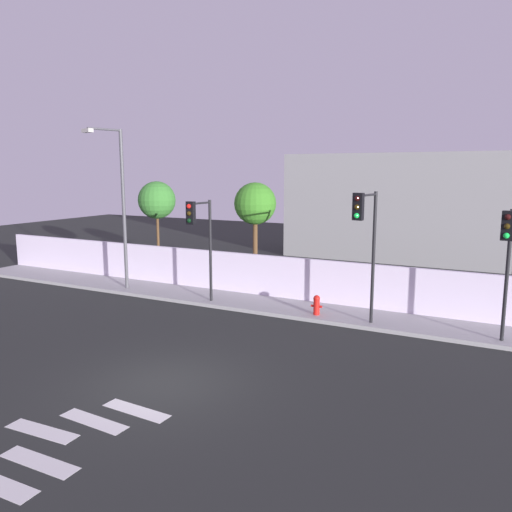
% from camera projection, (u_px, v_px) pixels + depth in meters
% --- Properties ---
extents(ground_plane, '(80.00, 80.00, 0.00)m').
position_uv_depth(ground_plane, '(164.00, 383.00, 13.51)').
color(ground_plane, '#252725').
extents(sidewalk, '(36.00, 2.40, 0.15)m').
position_uv_depth(sidewalk, '(288.00, 308.00, 20.67)').
color(sidewalk, '#9D9D9D').
rests_on(sidewalk, ground).
extents(perimeter_wall, '(36.00, 0.18, 1.80)m').
position_uv_depth(perimeter_wall, '(301.00, 279.00, 21.64)').
color(perimeter_wall, white).
rests_on(perimeter_wall, sidewalk).
extents(crosswalk_marking, '(3.00, 4.76, 0.01)m').
position_uv_depth(crosswalk_marking, '(49.00, 448.00, 10.33)').
color(crosswalk_marking, silver).
rests_on(crosswalk_marking, ground).
extents(traffic_light_left, '(0.35, 1.58, 4.28)m').
position_uv_depth(traffic_light_left, '(200.00, 229.00, 20.44)').
color(traffic_light_left, black).
rests_on(traffic_light_left, sidewalk).
extents(traffic_light_center, '(0.36, 1.07, 4.28)m').
position_uv_depth(traffic_light_center, '(507.00, 247.00, 15.60)').
color(traffic_light_center, black).
rests_on(traffic_light_center, sidewalk).
extents(traffic_light_right, '(0.44, 1.72, 4.76)m').
position_uv_depth(traffic_light_right, '(366.00, 230.00, 17.24)').
color(traffic_light_right, black).
rests_on(traffic_light_right, sidewalk).
extents(street_lamp_curbside, '(0.83, 1.84, 7.32)m').
position_uv_depth(street_lamp_curbside, '(119.00, 197.00, 23.11)').
color(street_lamp_curbside, '#4C4C51').
rests_on(street_lamp_curbside, sidewalk).
extents(fire_hydrant, '(0.44, 0.26, 0.77)m').
position_uv_depth(fire_hydrant, '(317.00, 304.00, 19.40)').
color(fire_hydrant, red).
rests_on(fire_hydrant, sidewalk).
extents(roadside_tree_leftmost, '(1.97, 1.97, 5.09)m').
position_uv_depth(roadside_tree_leftmost, '(157.00, 201.00, 26.54)').
color(roadside_tree_leftmost, brown).
rests_on(roadside_tree_leftmost, ground).
extents(roadside_tree_midleft, '(1.99, 1.99, 5.09)m').
position_uv_depth(roadside_tree_midleft, '(255.00, 205.00, 23.89)').
color(roadside_tree_midleft, brown).
rests_on(roadside_tree_midleft, ground).
extents(low_building_distant, '(13.78, 6.00, 6.70)m').
position_uv_depth(low_building_distant, '(399.00, 206.00, 33.01)').
color(low_building_distant, gray).
rests_on(low_building_distant, ground).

